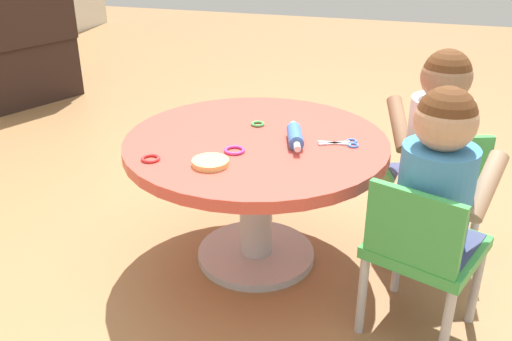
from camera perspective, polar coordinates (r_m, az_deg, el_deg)
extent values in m
plane|color=#9E7247|center=(2.17, 0.00, -8.76)|extent=(10.00, 10.00, 0.00)
cylinder|color=silver|center=(2.16, 0.00, -8.43)|extent=(0.44, 0.44, 0.03)
cylinder|color=silver|center=(2.05, 0.00, -3.58)|extent=(0.12, 0.12, 0.45)
cylinder|color=#D84C3F|center=(1.94, 0.00, 2.71)|extent=(0.91, 0.91, 0.04)
cylinder|color=#B7B7BC|center=(1.92, 21.42, -10.78)|extent=(0.03, 0.03, 0.28)
cylinder|color=#B7B7BC|center=(1.98, 14.24, -8.46)|extent=(0.03, 0.03, 0.28)
cylinder|color=#B7B7BC|center=(1.71, 18.70, -15.14)|extent=(0.03, 0.03, 0.28)
cylinder|color=#B7B7BC|center=(1.78, 10.72, -12.31)|extent=(0.03, 0.03, 0.28)
cube|color=green|center=(1.75, 16.91, -7.43)|extent=(0.39, 0.39, 0.04)
cube|color=green|center=(1.58, 15.67, -5.72)|extent=(0.12, 0.26, 0.22)
cube|color=#3F4772|center=(1.75, 16.92, -7.37)|extent=(0.35, 0.34, 0.04)
cylinder|color=#3F8CCC|center=(1.67, 17.65, -2.45)|extent=(0.21, 0.21, 0.30)
sphere|color=tan|center=(1.58, 18.73, 4.82)|extent=(0.17, 0.17, 0.17)
sphere|color=#593319|center=(1.58, 18.79, 5.26)|extent=(0.16, 0.16, 0.16)
cylinder|color=tan|center=(1.72, 22.34, -1.47)|extent=(0.22, 0.13, 0.17)
cylinder|color=tan|center=(1.78, 15.64, 0.42)|extent=(0.22, 0.13, 0.17)
cylinder|color=#B7B7BC|center=(2.36, 18.78, -3.19)|extent=(0.03, 0.03, 0.28)
cylinder|color=#B7B7BC|center=(2.28, 12.67, -3.44)|extent=(0.03, 0.03, 0.28)
cylinder|color=#B7B7BC|center=(2.15, 21.13, -6.48)|extent=(0.03, 0.03, 0.28)
cylinder|color=#B7B7BC|center=(2.07, 14.46, -6.91)|extent=(0.03, 0.03, 0.28)
cube|color=green|center=(2.14, 17.30, -1.27)|extent=(0.38, 0.38, 0.04)
cube|color=green|center=(1.97, 19.01, 0.30)|extent=(0.11, 0.26, 0.22)
cube|color=#3F4772|center=(2.14, 17.30, -1.22)|extent=(0.35, 0.34, 0.04)
cylinder|color=white|center=(2.07, 17.91, 2.99)|extent=(0.21, 0.21, 0.30)
sphere|color=#997051|center=(2.00, 18.78, 8.99)|extent=(0.17, 0.17, 0.17)
sphere|color=#593319|center=(1.99, 18.83, 9.34)|extent=(0.16, 0.16, 0.16)
cylinder|color=#997051|center=(2.19, 19.85, 4.59)|extent=(0.22, 0.12, 0.17)
cylinder|color=#997051|center=(2.11, 14.31, 4.62)|extent=(0.22, 0.12, 0.17)
cube|color=black|center=(4.26, -23.96, 9.51)|extent=(0.92, 0.92, 0.40)
cube|color=black|center=(3.93, -23.03, 14.87)|extent=(0.71, 0.42, 0.45)
cube|color=black|center=(4.34, -21.13, 14.33)|extent=(0.35, 0.59, 0.20)
cylinder|color=#3F72CC|center=(1.90, 4.00, 3.53)|extent=(0.15, 0.09, 0.05)
cylinder|color=white|center=(1.98, 3.83, 4.53)|extent=(0.05, 0.03, 0.02)
cylinder|color=white|center=(1.81, 4.20, 2.44)|extent=(0.05, 0.03, 0.02)
cube|color=silver|center=(1.91, 7.97, 2.76)|extent=(0.06, 0.10, 0.01)
cube|color=silver|center=(1.91, 7.97, 2.76)|extent=(0.02, 0.11, 0.01)
torus|color=#3F72CC|center=(1.93, 9.68, 2.95)|extent=(0.05, 0.05, 0.01)
torus|color=#3F72CC|center=(1.90, 9.83, 2.53)|extent=(0.05, 0.05, 0.01)
cylinder|color=#F2CC72|center=(1.74, -4.66, 0.82)|extent=(0.11, 0.11, 0.02)
torus|color=#4CB259|center=(2.05, 0.18, 4.75)|extent=(0.05, 0.05, 0.01)
torus|color=#D83FA5|center=(1.83, -2.20, 2.07)|extent=(0.07, 0.07, 0.01)
torus|color=red|center=(1.80, -10.66, 1.21)|extent=(0.06, 0.06, 0.01)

